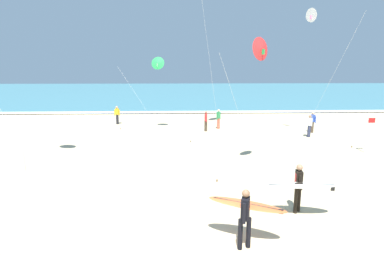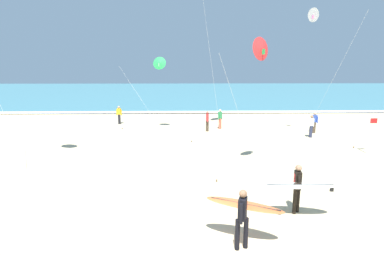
{
  "view_description": "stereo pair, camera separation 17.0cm",
  "coord_description": "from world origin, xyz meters",
  "views": [
    {
      "loc": [
        -0.75,
        -6.63,
        4.87
      ],
      "look_at": [
        -0.25,
        7.14,
        2.1
      ],
      "focal_mm": 28.3,
      "sensor_mm": 36.0,
      "label": 1
    },
    {
      "loc": [
        -0.58,
        -6.64,
        4.87
      ],
      "look_at": [
        -0.25,
        7.14,
        2.1
      ],
      "focal_mm": 28.3,
      "sensor_mm": 36.0,
      "label": 2
    }
  ],
  "objects": [
    {
      "name": "lifeguard_flag",
      "position": [
        9.98,
        9.99,
        1.27
      ],
      "size": [
        0.45,
        0.05,
        2.1
      ],
      "color": "silver",
      "rests_on": "ground"
    },
    {
      "name": "kite_delta_emerald_low",
      "position": [
        -2.5,
        16.73,
        5.17
      ],
      "size": [
        3.69,
        0.93,
        5.69
      ],
      "color": "green",
      "rests_on": "ground"
    },
    {
      "name": "surfer_lead",
      "position": [
        1.01,
        0.96,
        1.05
      ],
      "size": [
        2.24,
        1.25,
        1.71
      ],
      "color": "black",
      "rests_on": "ground"
    },
    {
      "name": "ocean_water",
      "position": [
        0.0,
        55.83,
        0.04
      ],
      "size": [
        160.0,
        60.0,
        0.08
      ],
      "primitive_type": "cube",
      "color": "teal",
      "rests_on": "ground"
    },
    {
      "name": "kite_delta_ivory_near",
      "position": [
        8.14,
        14.5,
        8.27
      ],
      "size": [
        2.03,
        3.91,
        8.8
      ],
      "color": "white",
      "rests_on": "ground"
    },
    {
      "name": "kite_delta_scarlet_high",
      "position": [
        2.89,
        7.33,
        5.68
      ],
      "size": [
        2.64,
        2.07,
        6.24
      ],
      "color": "red",
      "rests_on": "ground"
    },
    {
      "name": "bystander_yellow_top",
      "position": [
        -6.31,
        19.59,
        0.81
      ],
      "size": [
        0.5,
        0.22,
        1.59
      ],
      "color": "black",
      "rests_on": "ground"
    },
    {
      "name": "bystander_white_top",
      "position": [
        8.33,
        14.05,
        0.81
      ],
      "size": [
        0.46,
        0.3,
        1.59
      ],
      "color": "#2D334C",
      "rests_on": "ground"
    },
    {
      "name": "bystander_blue_top",
      "position": [
        9.19,
        15.52,
        0.81
      ],
      "size": [
        0.37,
        0.39,
        1.59
      ],
      "color": "#4C3D2D",
      "rests_on": "ground"
    },
    {
      "name": "surfer_trailing",
      "position": [
        3.16,
        2.66,
        1.05
      ],
      "size": [
        2.41,
        1.11,
        1.71
      ],
      "color": "black",
      "rests_on": "ground"
    },
    {
      "name": "bystander_red_top",
      "position": [
        1.16,
        16.33,
        0.81
      ],
      "size": [
        0.22,
        0.5,
        1.59
      ],
      "color": "#4C3D2D",
      "rests_on": "ground"
    },
    {
      "name": "bystander_green_top",
      "position": [
        2.26,
        17.27,
        0.81
      ],
      "size": [
        0.38,
        0.38,
        1.59
      ],
      "color": "#D8593F",
      "rests_on": "ground"
    },
    {
      "name": "shoreline_foam",
      "position": [
        0.0,
        26.13,
        0.09
      ],
      "size": [
        160.0,
        1.59,
        0.01
      ],
      "primitive_type": "cube",
      "color": "white",
      "rests_on": "ocean_water"
    }
  ]
}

